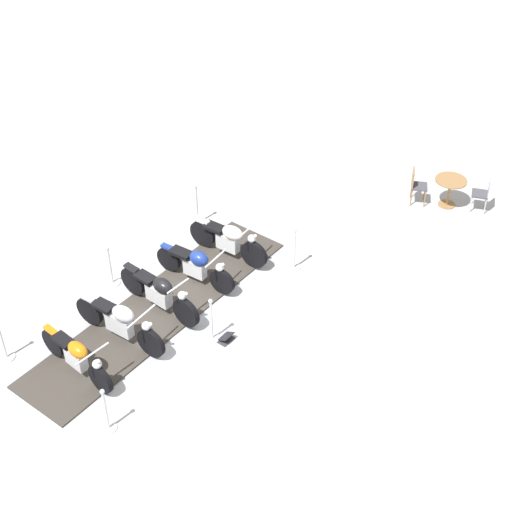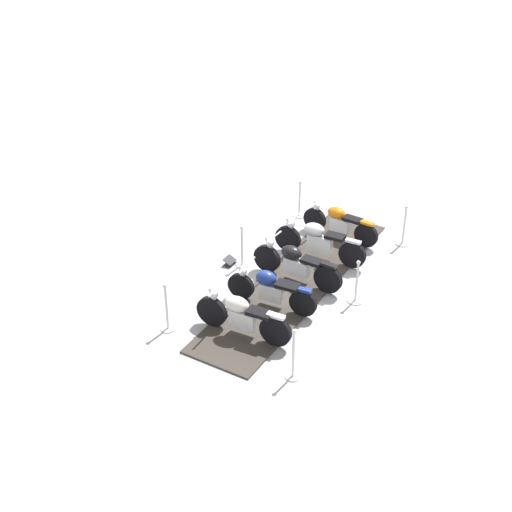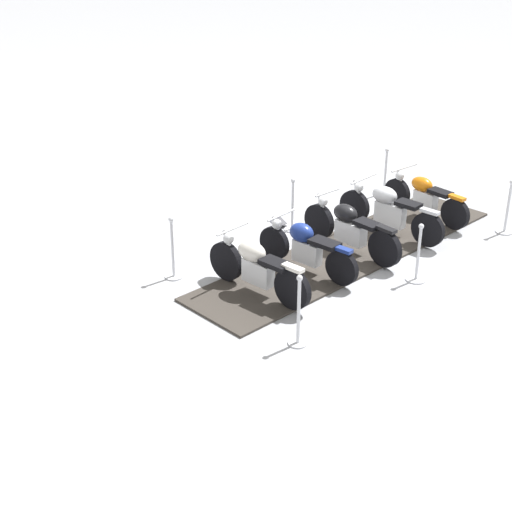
{
  "view_description": "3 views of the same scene",
  "coord_description": "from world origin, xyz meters",
  "px_view_note": "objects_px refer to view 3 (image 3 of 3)",
  "views": [
    {
      "loc": [
        0.41,
        -12.0,
        10.74
      ],
      "look_at": [
        2.1,
        0.3,
        1.0
      ],
      "focal_mm": 52.55,
      "sensor_mm": 36.0,
      "label": 1
    },
    {
      "loc": [
        4.17,
        12.46,
        8.62
      ],
      "look_at": [
        1.05,
        0.43,
        1.11
      ],
      "focal_mm": 48.56,
      "sensor_mm": 36.0,
      "label": 2
    },
    {
      "loc": [
        1.45,
        12.19,
        5.8
      ],
      "look_at": [
        1.67,
        1.37,
        0.59
      ],
      "focal_mm": 52.24,
      "sensor_mm": 36.0,
      "label": 3
    }
  ],
  "objects_px": {
    "motorcycle_navy": "(306,246)",
    "motorcycle_cream": "(257,266)",
    "stanchion_right_mid": "(292,213)",
    "motorcycle_black": "(350,228)",
    "stanchion_left_front": "(507,216)",
    "motorcycle_chrome": "(389,209)",
    "stanchion_left_mid": "(417,263)",
    "motorcycle_copper": "(424,196)",
    "stanchion_right_front": "(385,178)",
    "stanchion_left_rear": "(298,320)",
    "info_placard": "(278,225)",
    "stanchion_right_rear": "(173,257)"
  },
  "relations": [
    {
      "from": "motorcycle_chrome",
      "to": "stanchion_left_rear",
      "type": "xyz_separation_m",
      "value": [
        1.81,
        3.89,
        -0.13
      ]
    },
    {
      "from": "stanchion_right_front",
      "to": "info_placard",
      "type": "xyz_separation_m",
      "value": [
        2.33,
        1.93,
        -0.3
      ]
    },
    {
      "from": "stanchion_right_mid",
      "to": "stanchion_right_front",
      "type": "height_order",
      "value": "stanchion_right_mid"
    },
    {
      "from": "motorcycle_black",
      "to": "stanchion_right_front",
      "type": "xyz_separation_m",
      "value": [
        -1.05,
        -3.03,
        -0.14
      ]
    },
    {
      "from": "motorcycle_chrome",
      "to": "stanchion_left_mid",
      "type": "bearing_deg",
      "value": 139.25
    },
    {
      "from": "stanchion_left_rear",
      "to": "stanchion_left_mid",
      "type": "relative_size",
      "value": 1.08
    },
    {
      "from": "stanchion_right_mid",
      "to": "motorcycle_navy",
      "type": "bearing_deg",
      "value": 95.6
    },
    {
      "from": "motorcycle_copper",
      "to": "stanchion_right_mid",
      "type": "distance_m",
      "value": 2.7
    },
    {
      "from": "stanchion_right_mid",
      "to": "motorcycle_cream",
      "type": "bearing_deg",
      "value": 76.36
    },
    {
      "from": "motorcycle_copper",
      "to": "stanchion_left_mid",
      "type": "relative_size",
      "value": 1.59
    },
    {
      "from": "motorcycle_cream",
      "to": "stanchion_left_mid",
      "type": "xyz_separation_m",
      "value": [
        -2.67,
        -0.57,
        -0.2
      ]
    },
    {
      "from": "motorcycle_navy",
      "to": "motorcycle_chrome",
      "type": "bearing_deg",
      "value": -94.28
    },
    {
      "from": "motorcycle_chrome",
      "to": "stanchion_right_front",
      "type": "relative_size",
      "value": 1.74
    },
    {
      "from": "stanchion_right_rear",
      "to": "motorcycle_copper",
      "type": "bearing_deg",
      "value": -150.5
    },
    {
      "from": "motorcycle_copper",
      "to": "motorcycle_chrome",
      "type": "bearing_deg",
      "value": 93.81
    },
    {
      "from": "motorcycle_black",
      "to": "stanchion_left_front",
      "type": "xyz_separation_m",
      "value": [
        -3.09,
        -0.98,
        -0.16
      ]
    },
    {
      "from": "motorcycle_navy",
      "to": "stanchion_right_mid",
      "type": "xyz_separation_m",
      "value": [
        0.18,
        -1.81,
        -0.13
      ]
    },
    {
      "from": "motorcycle_copper",
      "to": "motorcycle_navy",
      "type": "xyz_separation_m",
      "value": [
        2.45,
        2.43,
        0.01
      ]
    },
    {
      "from": "motorcycle_chrome",
      "to": "stanchion_right_mid",
      "type": "relative_size",
      "value": 1.67
    },
    {
      "from": "motorcycle_navy",
      "to": "motorcycle_cream",
      "type": "xyz_separation_m",
      "value": [
        0.81,
        0.81,
        0.02
      ]
    },
    {
      "from": "motorcycle_copper",
      "to": "motorcycle_black",
      "type": "height_order",
      "value": "motorcycle_black"
    },
    {
      "from": "motorcycle_black",
      "to": "stanchion_right_rear",
      "type": "relative_size",
      "value": 1.57
    },
    {
      "from": "motorcycle_copper",
      "to": "stanchion_right_front",
      "type": "height_order",
      "value": "stanchion_right_front"
    },
    {
      "from": "motorcycle_chrome",
      "to": "stanchion_right_rear",
      "type": "relative_size",
      "value": 1.6
    },
    {
      "from": "stanchion_right_front",
      "to": "motorcycle_black",
      "type": "bearing_deg",
      "value": 70.85
    },
    {
      "from": "stanchion_left_mid",
      "to": "stanchion_right_rear",
      "type": "bearing_deg",
      "value": -0.33
    },
    {
      "from": "motorcycle_chrome",
      "to": "motorcycle_navy",
      "type": "xyz_separation_m",
      "value": [
        1.62,
        1.62,
        -0.03
      ]
    },
    {
      "from": "stanchion_right_mid",
      "to": "stanchion_left_rear",
      "type": "bearing_deg",
      "value": 89.81
    },
    {
      "from": "motorcycle_navy",
      "to": "info_placard",
      "type": "bearing_deg",
      "value": -35.89
    },
    {
      "from": "stanchion_right_front",
      "to": "stanchion_right_rear",
      "type": "height_order",
      "value": "stanchion_right_rear"
    },
    {
      "from": "stanchion_left_rear",
      "to": "stanchion_right_rear",
      "type": "bearing_deg",
      "value": -45.26
    },
    {
      "from": "motorcycle_black",
      "to": "stanchion_right_rear",
      "type": "bearing_deg",
      "value": 66.34
    },
    {
      "from": "motorcycle_chrome",
      "to": "motorcycle_black",
      "type": "relative_size",
      "value": 1.02
    },
    {
      "from": "motorcycle_cream",
      "to": "motorcycle_chrome",
      "type": "bearing_deg",
      "value": -93.39
    },
    {
      "from": "motorcycle_copper",
      "to": "stanchion_right_rear",
      "type": "height_order",
      "value": "stanchion_right_rear"
    },
    {
      "from": "motorcycle_copper",
      "to": "info_placard",
      "type": "height_order",
      "value": "motorcycle_copper"
    },
    {
      "from": "info_placard",
      "to": "stanchion_left_mid",
      "type": "bearing_deg",
      "value": -87.72
    },
    {
      "from": "motorcycle_navy",
      "to": "motorcycle_cream",
      "type": "bearing_deg",
      "value": 85.54
    },
    {
      "from": "motorcycle_black",
      "to": "stanchion_right_mid",
      "type": "height_order",
      "value": "stanchion_right_mid"
    },
    {
      "from": "motorcycle_navy",
      "to": "stanchion_right_front",
      "type": "distance_m",
      "value": 4.28
    },
    {
      "from": "motorcycle_black",
      "to": "info_placard",
      "type": "height_order",
      "value": "motorcycle_black"
    },
    {
      "from": "motorcycle_chrome",
      "to": "stanchion_left_mid",
      "type": "xyz_separation_m",
      "value": [
        -0.23,
        1.86,
        -0.22
      ]
    },
    {
      "from": "motorcycle_copper",
      "to": "motorcycle_chrome",
      "type": "height_order",
      "value": "motorcycle_chrome"
    },
    {
      "from": "motorcycle_chrome",
      "to": "stanchion_left_mid",
      "type": "distance_m",
      "value": 1.89
    },
    {
      "from": "motorcycle_chrome",
      "to": "stanchion_right_rear",
      "type": "height_order",
      "value": "stanchion_right_rear"
    },
    {
      "from": "stanchion_right_mid",
      "to": "stanchion_right_rear",
      "type": "height_order",
      "value": "stanchion_right_rear"
    },
    {
      "from": "motorcycle_black",
      "to": "stanchion_right_front",
      "type": "relative_size",
      "value": 1.7
    },
    {
      "from": "motorcycle_black",
      "to": "stanchion_left_mid",
      "type": "distance_m",
      "value": 1.49
    },
    {
      "from": "stanchion_right_mid",
      "to": "stanchion_left_front",
      "type": "xyz_separation_m",
      "value": [
        -4.08,
        0.02,
        -0.03
      ]
    },
    {
      "from": "stanchion_left_rear",
      "to": "info_placard",
      "type": "height_order",
      "value": "stanchion_left_rear"
    }
  ]
}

